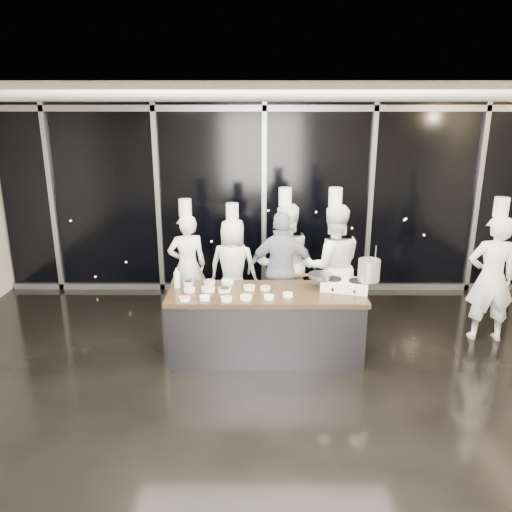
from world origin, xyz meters
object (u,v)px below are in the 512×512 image
at_px(stock_pot, 369,270).
at_px(demo_counter, 266,324).
at_px(chef_center, 284,262).
at_px(chef_far_left, 187,264).
at_px(chef_left, 233,266).
at_px(frying_pan, 319,275).
at_px(chef_right, 332,265).
at_px(stove, 345,285).
at_px(guest, 282,270).
at_px(chef_side, 491,277).

bearing_deg(stock_pot, demo_counter, -178.78).
xyz_separation_m(demo_counter, chef_center, (0.29, 1.24, 0.45)).
height_order(chef_far_left, chef_left, chef_far_left).
height_order(frying_pan, stock_pot, stock_pot).
bearing_deg(chef_right, stove, 87.01).
relative_size(demo_counter, stock_pot, 9.08).
distance_m(demo_counter, stove, 1.13).
relative_size(stove, chef_center, 0.32).
bearing_deg(chef_center, chef_far_left, -25.26).
bearing_deg(chef_left, chef_right, 178.32).
distance_m(demo_counter, chef_right, 1.48).
height_order(frying_pan, chef_far_left, chef_far_left).
xyz_separation_m(chef_center, guest, (-0.04, -0.25, -0.05)).
relative_size(demo_counter, chef_center, 1.22).
bearing_deg(chef_left, chef_far_left, 15.30).
distance_m(frying_pan, chef_center, 1.18).
xyz_separation_m(chef_left, chef_center, (0.77, -0.14, 0.12)).
bearing_deg(guest, chef_side, 171.86).
distance_m(guest, chef_side, 2.86).
relative_size(chef_far_left, chef_center, 0.91).
xyz_separation_m(stock_pot, chef_side, (1.78, 0.51, -0.27)).
bearing_deg(chef_far_left, frying_pan, 129.91).
bearing_deg(frying_pan, chef_far_left, 161.33).
xyz_separation_m(guest, chef_right, (0.73, 0.02, 0.07)).
xyz_separation_m(stove, guest, (-0.75, 0.92, -0.11)).
xyz_separation_m(stock_pot, chef_right, (-0.31, 0.99, -0.26)).
relative_size(stock_pot, chef_far_left, 0.15).
height_order(chef_far_left, chef_center, chef_center).
height_order(chef_far_left, chef_right, chef_right).
height_order(chef_far_left, guest, chef_far_left).
distance_m(stove, chef_left, 1.99).
bearing_deg(demo_counter, chef_left, 109.21).
bearing_deg(chef_left, chef_side, 179.21).
bearing_deg(demo_counter, stove, 4.53).
height_order(chef_far_left, chef_side, chef_side).
bearing_deg(chef_far_left, stove, 132.63).
xyz_separation_m(demo_counter, frying_pan, (0.68, 0.14, 0.61)).
distance_m(stock_pot, chef_right, 1.06).
xyz_separation_m(demo_counter, chef_right, (0.97, 1.01, 0.47)).
distance_m(chef_left, chef_center, 0.80).
bearing_deg(chef_right, stock_pot, 102.66).
height_order(stock_pot, chef_left, chef_left).
relative_size(guest, chef_side, 0.85).
xyz_separation_m(frying_pan, chef_center, (-0.39, 1.10, -0.16)).
distance_m(frying_pan, chef_far_left, 2.23).
bearing_deg(stove, demo_counter, -160.97).
distance_m(demo_counter, chef_left, 1.51).
distance_m(chef_left, chef_side, 3.65).
bearing_deg(stock_pot, chef_left, 142.33).
xyz_separation_m(guest, chef_side, (2.82, -0.46, 0.05)).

